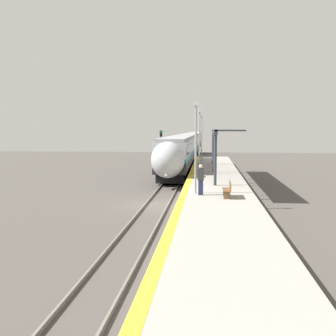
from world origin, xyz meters
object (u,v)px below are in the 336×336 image
at_px(lamppost_near, 196,141).
at_px(lamppost_far, 202,135).
at_px(lamppost_mid, 199,137).
at_px(person_waiting, 201,179).
at_px(railway_signal, 161,146).
at_px(platform_bench, 228,189).
at_px(train, 191,143).

relative_size(lamppost_near, lamppost_far, 1.00).
bearing_deg(lamppost_far, lamppost_mid, -90.00).
relative_size(lamppost_mid, lamppost_far, 1.00).
distance_m(person_waiting, lamppost_far, 21.57).
relative_size(railway_signal, lamppost_mid, 0.85).
relative_size(platform_bench, lamppost_near, 0.30).
xyz_separation_m(person_waiting, lamppost_near, (-0.33, 0.72, 2.17)).
bearing_deg(lamppost_mid, platform_bench, -81.05).
xyz_separation_m(train, railway_signal, (-2.29, -26.86, 0.53)).
distance_m(platform_bench, lamppost_mid, 12.20).
height_order(person_waiting, lamppost_near, lamppost_near).
xyz_separation_m(lamppost_near, lamppost_mid, (0.00, 10.36, 0.00)).
height_order(lamppost_near, lamppost_mid, same).
relative_size(platform_bench, lamppost_far, 0.30).
bearing_deg(railway_signal, lamppost_far, -32.54).
distance_m(train, lamppost_near, 50.70).
bearing_deg(lamppost_mid, lamppost_near, -90.00).
relative_size(platform_bench, person_waiting, 0.91).
relative_size(railway_signal, lamppost_near, 0.85).
distance_m(person_waiting, railway_signal, 25.01).
bearing_deg(train, person_waiting, -86.91).
height_order(platform_bench, lamppost_mid, lamppost_mid).
bearing_deg(platform_bench, person_waiting, 155.81).
height_order(lamppost_near, lamppost_far, same).
xyz_separation_m(railway_signal, lamppost_mid, (4.74, -13.39, 1.30)).
bearing_deg(lamppost_mid, person_waiting, -88.31).
height_order(train, lamppost_near, lamppost_near).
bearing_deg(lamppost_near, railway_signal, 101.28).
distance_m(platform_bench, railway_signal, 26.04).
relative_size(train, lamppost_mid, 16.26).
xyz_separation_m(railway_signal, lamppost_far, (4.74, -3.02, 1.30)).
xyz_separation_m(train, lamppost_near, (2.45, -50.61, 1.82)).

